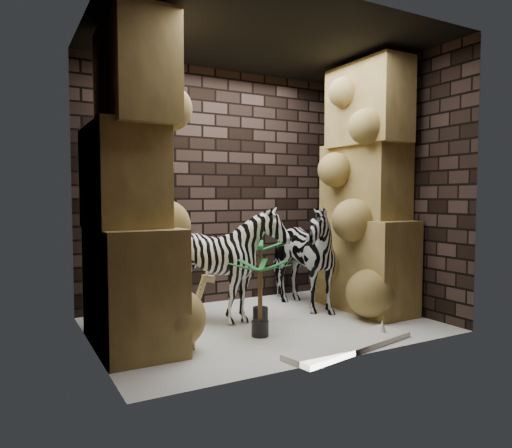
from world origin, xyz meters
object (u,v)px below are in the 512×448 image
zebra_left (226,270)px  giraffe_toy (182,311)px  palm_back (260,298)px  surfboard (350,345)px  zebra_right (297,248)px  palm_front (260,281)px

zebra_left → giraffe_toy: 1.01m
palm_back → zebra_left: bearing=97.6°
palm_back → giraffe_toy: bearing=-177.4°
zebra_left → surfboard: bearing=-60.6°
zebra_right → zebra_left: (-1.04, -0.17, -0.17)m
zebra_left → surfboard: 1.57m
palm_front → giraffe_toy: bearing=-154.0°
surfboard → zebra_left: bearing=103.8°
zebra_left → palm_back: 0.66m
palm_front → palm_back: palm_front is taller
palm_back → surfboard: palm_back is taller
surfboard → palm_back: bearing=116.2°
surfboard → zebra_right: bearing=62.8°
palm_front → zebra_left: bearing=161.3°
giraffe_toy → palm_front: size_ratio=0.81×
giraffe_toy → palm_back: (0.81, 0.04, 0.02)m
zebra_right → zebra_left: size_ratio=1.17×
giraffe_toy → surfboard: bearing=-22.7°
palm_back → palm_front: bearing=60.4°
zebra_right → giraffe_toy: (-1.78, -0.82, -0.39)m
giraffe_toy → palm_front: (1.10, 0.54, 0.09)m
palm_back → surfboard: (0.55, -0.70, -0.35)m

